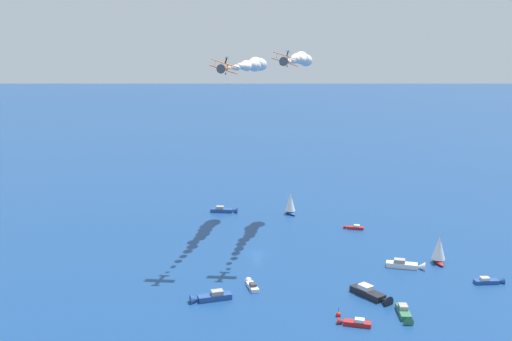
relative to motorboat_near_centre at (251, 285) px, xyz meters
The scene contains 19 objects.
ground_plane 23.54m from the motorboat_near_centre, 77.87° to the right, with size 2000.00×2000.00×0.00m, color navy.
motorboat_near_centre is the anchor object (origin of this frame).
motorboat_far_port 56.34m from the motorboat_near_centre, 108.92° to the right, with size 6.37×1.82×1.84m.
motorboat_far_stbd 36.32m from the motorboat_near_centre, 169.47° to the left, with size 4.08×8.87×2.50m.
sailboat_inshore 52.33m from the motorboat_near_centre, 146.41° to the right, with size 4.45×6.73×8.36m.
sailboat_offshore 65.44m from the motorboat_near_centre, 86.00° to the right, with size 5.38×6.27×8.37m.
motorboat_trailing 12.15m from the motorboat_near_centre, 53.58° to the left, with size 9.24×7.21×2.74m.
motorboat_ahead 28.81m from the motorboat_near_centre, 152.34° to the left, with size 6.89×1.83×2.00m.
motorboat_mid_cluster 42.37m from the motorboat_near_centre, 147.27° to the right, with size 9.87×2.62×2.86m.
motorboat_outer_ring_a 58.11m from the motorboat_near_centre, 162.30° to the right, with size 7.46×4.22×2.11m.
motorboat_outer_ring_b 66.85m from the motorboat_near_centre, 66.29° to the right, with size 9.69×3.94×2.73m.
motorboat_outer_ring_c 28.41m from the motorboat_near_centre, behind, with size 10.30×9.01×3.17m.
marker_buoy 24.30m from the motorboat_near_centre, 155.42° to the left, with size 1.10×1.10×2.10m.
biplane_lead 57.39m from the motorboat_near_centre, 96.24° to the right, with size 7.48×6.87×3.90m.
wingwalker_lead 59.32m from the motorboat_near_centre, 97.72° to the right, with size 1.47×0.24×1.51m.
smoke_trail_lead 79.40m from the motorboat_near_centre, 89.49° to the right, with size 7.45×44.55×5.99m.
biplane_wingman 54.51m from the motorboat_near_centre, 54.33° to the right, with size 7.48×6.87×3.90m.
wingwalker_wingman 56.35m from the motorboat_near_centre, 55.85° to the right, with size 0.97×0.24×1.78m.
smoke_trail_wingman 77.35m from the motorboat_near_centre, 75.03° to the right, with size 7.78×49.27×5.77m.
Camera 1 is at (-40.82, 149.20, 55.47)m, focal length 41.02 mm.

